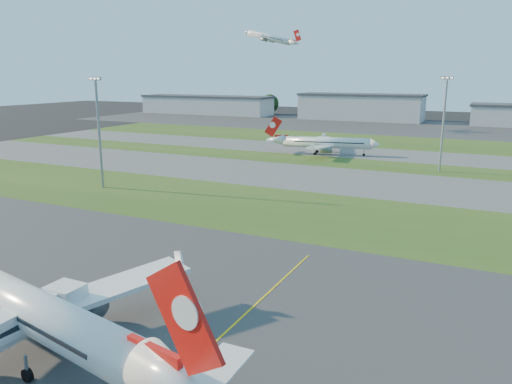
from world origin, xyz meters
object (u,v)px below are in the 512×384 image
Objects in this scene: airliner_taxiing at (325,143)px; light_mast_centre at (444,118)px; airliner_parked at (33,312)px; light_mast_west at (99,125)px.

airliner_taxiing is 42.31m from light_mast_centre.
airliner_parked is 1.14× the size of airliner_taxiing.
light_mast_centre is at bearing 89.15° from airliner_parked.
light_mast_centre is at bearing 147.06° from airliner_taxiing.
light_mast_centre is (70.00, 56.00, 0.00)m from light_mast_west.
airliner_taxiing is at bearing 158.46° from light_mast_centre.
airliner_parked is at bearing -102.01° from light_mast_centre.
airliner_taxiing is (-13.63, 129.74, -0.56)m from airliner_parked.
airliner_parked is 75.07m from light_mast_west.
airliner_parked is 1.57× the size of light_mast_centre.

